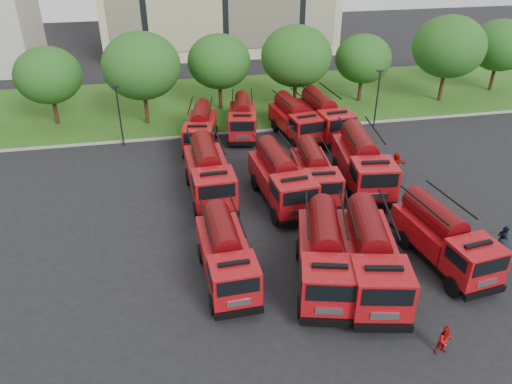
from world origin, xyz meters
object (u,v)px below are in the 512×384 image
(fire_truck_2, at_px, (370,256))
(fire_truck_4, at_px, (209,173))
(fire_truck_9, at_px, (242,118))
(firefighter_5, at_px, (394,174))
(fire_truck_1, at_px, (325,255))
(fire_truck_11, at_px, (324,116))
(fire_truck_3, at_px, (444,238))
(firefighter_0, at_px, (453,283))
(fire_truck_7, at_px, (363,162))
(fire_truck_6, at_px, (315,172))
(fire_truck_10, at_px, (295,119))
(fire_truck_0, at_px, (226,254))
(firefighter_4, at_px, (234,248))
(firefighter_3, at_px, (496,268))
(firefighter_2, at_px, (499,255))
(firefighter_1, at_px, (442,353))
(fire_truck_8, at_px, (200,128))

(fire_truck_2, height_order, fire_truck_4, fire_truck_2)
(fire_truck_9, height_order, firefighter_5, fire_truck_9)
(fire_truck_1, bearing_deg, fire_truck_11, 86.64)
(fire_truck_1, xyz_separation_m, fire_truck_3, (6.91, 0.33, -0.10))
(firefighter_0, distance_m, firefighter_5, 12.34)
(fire_truck_7, relative_size, firefighter_0, 4.25)
(fire_truck_6, xyz_separation_m, fire_truck_10, (1.12, 9.42, 0.06))
(fire_truck_0, bearing_deg, fire_truck_9, 75.57)
(fire_truck_3, height_order, fire_truck_6, fire_truck_3)
(fire_truck_11, xyz_separation_m, firefighter_4, (-10.11, -14.84, -1.71))
(firefighter_3, distance_m, firefighter_5, 11.46)
(fire_truck_4, bearing_deg, fire_truck_0, -92.51)
(fire_truck_10, bearing_deg, fire_truck_4, -142.35)
(fire_truck_7, xyz_separation_m, firefighter_2, (4.79, -9.24, -1.82))
(fire_truck_1, xyz_separation_m, firefighter_3, (9.70, -0.85, -1.72))
(firefighter_3, bearing_deg, firefighter_1, 3.08)
(fire_truck_3, bearing_deg, fire_truck_9, 103.63)
(fire_truck_0, height_order, fire_truck_10, fire_truck_10)
(fire_truck_0, relative_size, fire_truck_2, 0.85)
(fire_truck_3, xyz_separation_m, firefighter_5, (2.03, 10.25, -1.61))
(firefighter_1, xyz_separation_m, firefighter_4, (-7.94, 9.54, 0.00))
(firefighter_4, bearing_deg, fire_truck_4, -27.29)
(fire_truck_4, xyz_separation_m, firefighter_2, (15.45, -9.88, -1.74))
(fire_truck_7, relative_size, fire_truck_11, 1.07)
(fire_truck_6, xyz_separation_m, firefighter_2, (8.31, -8.95, -1.53))
(fire_truck_10, distance_m, firefighter_5, 9.87)
(fire_truck_11, bearing_deg, firefighter_5, -75.05)
(fire_truck_0, height_order, fire_truck_11, fire_truck_11)
(fire_truck_1, relative_size, firefighter_0, 4.09)
(fire_truck_6, xyz_separation_m, firefighter_5, (6.68, 1.42, -1.53))
(fire_truck_10, bearing_deg, firefighter_4, -125.22)
(fire_truck_0, relative_size, fire_truck_7, 0.84)
(fire_truck_8, distance_m, fire_truck_9, 4.08)
(firefighter_3, bearing_deg, firefighter_5, -122.70)
(firefighter_2, xyz_separation_m, firefighter_5, (-1.63, 10.37, 0.00))
(firefighter_3, bearing_deg, fire_truck_6, -89.89)
(fire_truck_7, bearing_deg, fire_truck_9, 128.94)
(firefighter_0, bearing_deg, firefighter_4, 113.56)
(fire_truck_6, height_order, fire_truck_9, fire_truck_6)
(fire_truck_7, distance_m, fire_truck_10, 9.44)
(fire_truck_10, bearing_deg, firefighter_5, -63.33)
(fire_truck_1, xyz_separation_m, firefighter_4, (-4.19, 3.78, -1.72))
(firefighter_3, bearing_deg, fire_truck_7, -105.71)
(fire_truck_3, distance_m, firefighter_3, 3.43)
(fire_truck_9, distance_m, fire_truck_10, 4.51)
(fire_truck_7, distance_m, firefighter_0, 11.20)
(firefighter_0, height_order, firefighter_2, firefighter_2)
(fire_truck_4, distance_m, fire_truck_7, 10.68)
(fire_truck_0, xyz_separation_m, firefighter_3, (14.67, -2.07, -1.57))
(fire_truck_4, relative_size, firefighter_5, 4.50)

